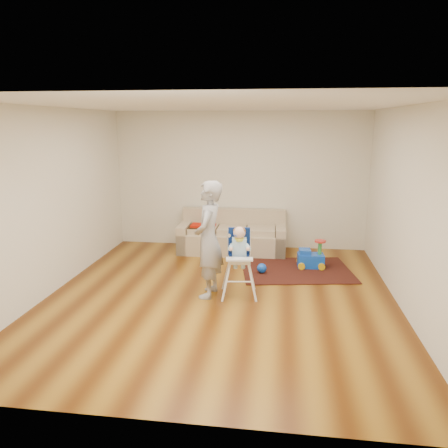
# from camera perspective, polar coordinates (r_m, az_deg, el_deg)

# --- Properties ---
(ground) EXTENTS (5.50, 5.50, 0.00)m
(ground) POSITION_cam_1_polar(r_m,az_deg,el_deg) (6.43, -0.49, -9.52)
(ground) COLOR #522808
(ground) RESTS_ON ground
(room_envelope) EXTENTS (5.04, 5.52, 2.72)m
(room_envelope) POSITION_cam_1_polar(r_m,az_deg,el_deg) (6.49, 0.15, 7.80)
(room_envelope) COLOR silver
(room_envelope) RESTS_ON ground
(sofa) EXTENTS (2.07, 0.87, 0.80)m
(sofa) POSITION_cam_1_polar(r_m,az_deg,el_deg) (8.49, 1.07, -1.05)
(sofa) COLOR tan
(sofa) RESTS_ON ground
(side_table) EXTENTS (0.51, 0.51, 0.51)m
(side_table) POSITION_cam_1_polar(r_m,az_deg,el_deg) (8.56, -3.35, -1.96)
(side_table) COLOR black
(side_table) RESTS_ON ground
(area_rug) EXTENTS (2.02, 1.64, 0.01)m
(area_rug) POSITION_cam_1_polar(r_m,az_deg,el_deg) (7.63, 9.42, -5.95)
(area_rug) COLOR black
(area_rug) RESTS_ON ground
(ride_on_toy) EXTENTS (0.47, 0.35, 0.49)m
(ride_on_toy) POSITION_cam_1_polar(r_m,az_deg,el_deg) (7.74, 11.28, -3.79)
(ride_on_toy) COLOR blue
(ride_on_toy) RESTS_ON area_rug
(toy_ball) EXTENTS (0.16, 0.16, 0.16)m
(toy_ball) POSITION_cam_1_polar(r_m,az_deg,el_deg) (7.37, 4.95, -5.77)
(toy_ball) COLOR blue
(toy_ball) RESTS_ON area_rug
(high_chair) EXTENTS (0.54, 0.54, 1.05)m
(high_chair) POSITION_cam_1_polar(r_m,az_deg,el_deg) (6.33, 1.99, -5.04)
(high_chair) COLOR white
(high_chair) RESTS_ON ground
(adult) EXTENTS (0.44, 0.64, 1.69)m
(adult) POSITION_cam_1_polar(r_m,az_deg,el_deg) (6.24, -2.03, -2.05)
(adult) COLOR #959497
(adult) RESTS_ON ground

